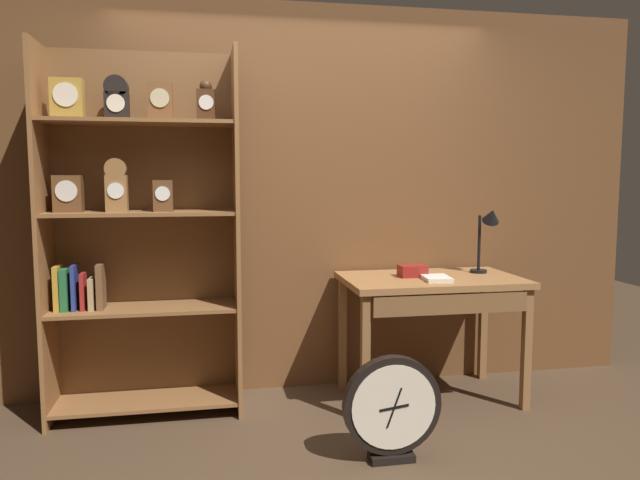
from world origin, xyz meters
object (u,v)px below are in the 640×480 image
bookshelf (137,230)px  workbench (432,293)px  open_repair_manual (436,278)px  round_clock_large (392,408)px  toolbox_small (412,271)px  desk_lamp (488,228)px

bookshelf → workbench: (1.83, -0.12, -0.43)m
open_repair_manual → round_clock_large: (-0.50, -0.68, -0.54)m
workbench → open_repair_manual: bearing=-98.4°
bookshelf → toolbox_small: bearing=-2.0°
desk_lamp → open_repair_manual: (-0.44, -0.20, -0.30)m
toolbox_small → open_repair_manual: size_ratio=0.78×
workbench → desk_lamp: desk_lamp is taller
bookshelf → open_repair_manual: (1.82, -0.22, -0.32)m
bookshelf → workbench: bearing=-3.7°
open_repair_manual → workbench: bearing=87.4°
open_repair_manual → round_clock_large: 1.00m
bookshelf → desk_lamp: bearing=-0.6°
bookshelf → round_clock_large: size_ratio=4.01×
bookshelf → workbench: bookshelf is taller
workbench → toolbox_small: bearing=153.5°
bookshelf → round_clock_large: 1.81m
desk_lamp → open_repair_manual: desk_lamp is taller
desk_lamp → toolbox_small: size_ratio=2.65×
workbench → open_repair_manual: open_repair_manual is taller
toolbox_small → round_clock_large: (-0.40, -0.84, -0.57)m
workbench → toolbox_small: (-0.12, 0.06, 0.14)m
bookshelf → toolbox_small: bookshelf is taller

